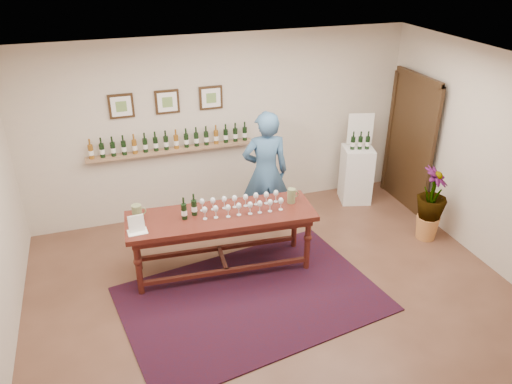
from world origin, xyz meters
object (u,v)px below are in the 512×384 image
object	(u,v)px
display_pedestal	(356,174)
person	(265,173)
potted_plant	(431,204)
tasting_table	(221,223)

from	to	relation	value
display_pedestal	person	bearing A→B (deg)	-167.63
potted_plant	person	world-z (taller)	person
potted_plant	person	size ratio (longest dim) A/B	0.52
person	potted_plant	bearing A→B (deg)	162.64
tasting_table	potted_plant	size ratio (longest dim) A/B	2.52
potted_plant	person	xyz separation A→B (m)	(-2.17, 1.04, 0.37)
tasting_table	display_pedestal	bearing A→B (deg)	28.88
display_pedestal	potted_plant	world-z (taller)	potted_plant
tasting_table	potted_plant	distance (m)	3.08
tasting_table	person	bearing A→B (deg)	47.16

